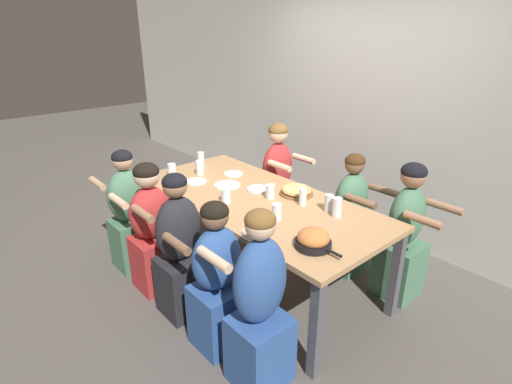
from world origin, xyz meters
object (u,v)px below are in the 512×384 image
(empty_plate_b, at_px, (227,185))
(diner_near_left, at_px, (130,216))
(drinking_glass_i, at_px, (200,168))
(empty_plate_c, at_px, (258,189))
(empty_plate_d, at_px, (233,174))
(diner_far_midleft, at_px, (277,184))
(diner_far_midright, at_px, (350,219))
(drinking_glass_b, at_px, (270,192))
(drinking_glass_g, at_px, (337,208))
(diner_near_midleft, at_px, (152,232))
(empty_plate_a, at_px, (196,181))
(drinking_glass_f, at_px, (277,213))
(diner_far_right, at_px, (404,237))
(diner_near_right, at_px, (259,310))
(diner_near_center, at_px, (180,253))
(drinking_glass_e, at_px, (172,171))
(drinking_glass_h, at_px, (329,203))
(pizza_board_main, at_px, (296,191))
(drinking_glass_c, at_px, (226,197))
(diner_near_midright, at_px, (217,284))
(drinking_glass_d, at_px, (303,198))
(drinking_glass_a, at_px, (201,159))
(skillet_bowl, at_px, (313,240))

(empty_plate_b, height_order, diner_near_left, diner_near_left)
(empty_plate_b, xyz_separation_m, drinking_glass_i, (-0.41, -0.02, 0.06))
(empty_plate_c, distance_m, empty_plate_d, 0.45)
(diner_far_midleft, xyz_separation_m, diner_far_midright, (0.94, 0.00, -0.06))
(drinking_glass_b, bearing_deg, drinking_glass_g, 13.84)
(drinking_glass_g, relative_size, diner_near_midleft, 0.13)
(empty_plate_a, distance_m, drinking_glass_f, 1.05)
(empty_plate_b, bearing_deg, diner_far_right, 29.40)
(diner_near_right, bearing_deg, diner_near_center, 90.00)
(drinking_glass_g, xyz_separation_m, diner_far_right, (0.30, 0.51, -0.31))
(drinking_glass_e, distance_m, drinking_glass_h, 1.58)
(pizza_board_main, height_order, diner_near_left, diner_near_left)
(drinking_glass_c, bearing_deg, diner_near_midright, -42.53)
(drinking_glass_i, distance_m, diner_far_midright, 1.49)
(drinking_glass_h, relative_size, diner_far_midleft, 0.11)
(drinking_glass_e, bearing_deg, drinking_glass_c, 1.04)
(empty_plate_d, bearing_deg, diner_far_right, 19.06)
(drinking_glass_f, xyz_separation_m, diner_near_right, (0.46, -0.58, -0.29))
(drinking_glass_i, bearing_deg, drinking_glass_h, 11.74)
(empty_plate_b, height_order, empty_plate_d, same)
(drinking_glass_c, relative_size, drinking_glass_d, 0.84)
(drinking_glass_f, height_order, drinking_glass_h, drinking_glass_h)
(drinking_glass_e, relative_size, diner_far_right, 0.11)
(drinking_glass_g, bearing_deg, empty_plate_a, -162.90)
(diner_far_midleft, bearing_deg, diner_near_midleft, 1.19)
(drinking_glass_c, distance_m, diner_far_right, 1.48)
(drinking_glass_b, relative_size, diner_near_center, 0.10)
(drinking_glass_c, bearing_deg, empty_plate_b, 141.29)
(drinking_glass_e, bearing_deg, diner_near_midleft, -46.67)
(drinking_glass_b, distance_m, diner_far_midleft, 0.92)
(diner_far_right, bearing_deg, drinking_glass_a, -72.15)
(drinking_glass_c, bearing_deg, drinking_glass_d, 44.23)
(drinking_glass_e, height_order, diner_far_midright, diner_far_midright)
(drinking_glass_d, height_order, drinking_glass_f, drinking_glass_d)
(drinking_glass_h, bearing_deg, diner_near_midleft, -136.61)
(drinking_glass_g, relative_size, diner_near_center, 0.13)
(drinking_glass_d, bearing_deg, diner_near_midleft, -132.08)
(drinking_glass_i, bearing_deg, skillet_bowl, -7.64)
(drinking_glass_c, height_order, drinking_glass_f, drinking_glass_f)
(drinking_glass_i, xyz_separation_m, diner_far_right, (1.76, 0.77, -0.31))
(diner_far_right, distance_m, diner_near_right, 1.48)
(diner_far_right, height_order, diner_far_midleft, diner_far_midleft)
(drinking_glass_i, relative_size, diner_near_right, 0.12)
(drinking_glass_e, xyz_separation_m, diner_near_center, (0.89, -0.47, -0.31))
(drinking_glass_g, bearing_deg, drinking_glass_a, -176.00)
(pizza_board_main, height_order, drinking_glass_d, drinking_glass_d)
(empty_plate_c, distance_m, diner_near_midleft, 0.97)
(drinking_glass_d, xyz_separation_m, drinking_glass_g, (0.31, 0.04, 0.00))
(empty_plate_a, height_order, drinking_glass_a, drinking_glass_a)
(drinking_glass_h, xyz_separation_m, diner_far_midright, (-0.13, 0.49, -0.35))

